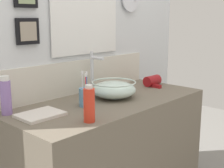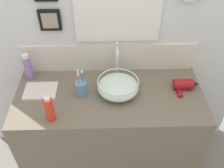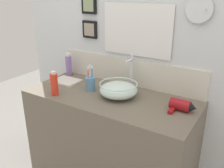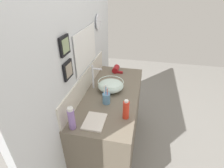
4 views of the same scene
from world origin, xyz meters
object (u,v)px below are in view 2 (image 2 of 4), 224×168
(toothbrush_cup, at_px, (81,88))
(hand_towel, at_px, (41,91))
(faucet, at_px, (117,58))
(lotion_bottle, at_px, (49,109))
(spray_bottle, at_px, (28,67))
(glass_bowl_sink, at_px, (118,86))
(hair_drier, at_px, (185,85))

(toothbrush_cup, xyz_separation_m, hand_towel, (-0.29, 0.03, -0.05))
(faucet, bearing_deg, lotion_bottle, -135.60)
(spray_bottle, bearing_deg, toothbrush_cup, -25.97)
(glass_bowl_sink, bearing_deg, toothbrush_cup, -177.50)
(spray_bottle, bearing_deg, faucet, 0.84)
(lotion_bottle, bearing_deg, spray_bottle, 117.95)
(lotion_bottle, xyz_separation_m, spray_bottle, (-0.22, 0.41, 0.01))
(faucet, distance_m, hair_drier, 0.52)
(glass_bowl_sink, height_order, spray_bottle, spray_bottle)
(lotion_bottle, bearing_deg, glass_bowl_sink, 28.22)
(faucet, bearing_deg, glass_bowl_sink, -90.00)
(lotion_bottle, bearing_deg, toothbrush_cup, 51.36)
(hair_drier, xyz_separation_m, toothbrush_cup, (-0.73, -0.04, 0.02))
(hand_towel, bearing_deg, spray_bottle, 123.19)
(glass_bowl_sink, relative_size, lotion_bottle, 1.52)
(glass_bowl_sink, distance_m, faucet, 0.22)
(spray_bottle, bearing_deg, lotion_bottle, -62.05)
(hair_drier, bearing_deg, glass_bowl_sink, -176.70)
(faucet, distance_m, lotion_bottle, 0.60)
(glass_bowl_sink, xyz_separation_m, hair_drier, (0.47, 0.03, -0.02))
(hand_towel, bearing_deg, lotion_bottle, -65.57)
(faucet, height_order, hair_drier, faucet)
(glass_bowl_sink, bearing_deg, spray_bottle, 164.42)
(glass_bowl_sink, distance_m, lotion_bottle, 0.49)
(hand_towel, bearing_deg, toothbrush_cup, -6.78)
(toothbrush_cup, relative_size, hand_towel, 0.91)
(hair_drier, distance_m, spray_bottle, 1.13)
(toothbrush_cup, height_order, lotion_bottle, toothbrush_cup)
(toothbrush_cup, relative_size, spray_bottle, 0.99)
(hair_drier, relative_size, hand_towel, 0.78)
(hair_drier, relative_size, spray_bottle, 0.85)
(hair_drier, height_order, toothbrush_cup, toothbrush_cup)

